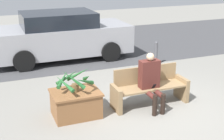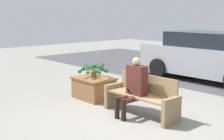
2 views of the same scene
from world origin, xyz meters
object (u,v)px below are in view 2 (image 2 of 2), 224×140
at_px(planter_box, 94,87).
at_px(parked_car, 209,56).
at_px(bench, 142,96).
at_px(person_seated, 134,85).
at_px(potted_plant, 93,67).

height_order(planter_box, parked_car, parked_car).
height_order(bench, parked_car, parked_car).
height_order(person_seated, parked_car, parked_car).
bearing_deg(person_seated, bench, 70.19).
relative_size(planter_box, parked_car, 0.23).
relative_size(potted_plant, parked_car, 0.18).
bearing_deg(planter_box, parked_car, 80.66).
distance_m(person_seated, planter_box, 1.70).
relative_size(person_seated, planter_box, 1.25).
bearing_deg(bench, planter_box, 178.61).
distance_m(bench, potted_plant, 1.77).
relative_size(bench, potted_plant, 2.21).
bearing_deg(parked_car, potted_plant, -99.54).
xyz_separation_m(person_seated, parked_car, (-0.95, 4.47, 0.10)).
height_order(bench, person_seated, person_seated).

